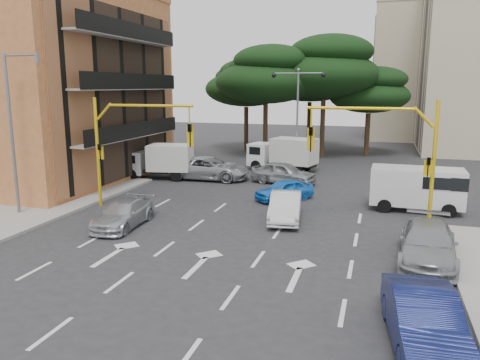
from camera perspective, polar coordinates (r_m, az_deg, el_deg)
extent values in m
plane|color=#28282B|center=(22.11, -0.50, -5.97)|extent=(120.00, 120.00, 0.00)
cube|color=gray|center=(37.27, 6.84, 1.24)|extent=(1.40, 6.00, 0.15)
cube|color=#9E5E31|center=(37.18, -24.39, 10.25)|extent=(15.00, 16.00, 13.00)
cube|color=black|center=(32.75, -14.12, 10.02)|extent=(0.12, 14.72, 11.20)
cube|color=black|center=(52.31, 21.36, 12.73)|extent=(0.12, 11.04, 16.20)
cube|color=#C0B090|center=(64.51, 23.30, 11.74)|extent=(16.00, 12.00, 16.00)
cube|color=black|center=(64.17, 15.96, 11.78)|extent=(0.12, 11.04, 14.20)
cube|color=#C0B090|center=(65.23, 23.91, 19.07)|extent=(16.15, 12.15, 0.70)
cylinder|color=#382616|center=(43.58, 3.10, 5.96)|extent=(0.44, 0.44, 4.95)
ellipsoid|color=black|center=(43.39, 3.17, 11.82)|extent=(9.15, 9.15, 3.87)
ellipsoid|color=black|center=(42.91, 3.87, 14.32)|extent=(6.86, 6.86, 2.86)
ellipsoid|color=black|center=(43.83, 2.63, 13.55)|extent=(6.07, 6.07, 2.64)
cylinder|color=#382616|center=(44.63, 10.01, 6.22)|extent=(0.44, 0.44, 5.40)
ellipsoid|color=black|center=(44.47, 10.23, 12.47)|extent=(9.98, 9.98, 4.22)
ellipsoid|color=black|center=(44.10, 11.06, 15.10)|extent=(7.49, 7.49, 3.12)
ellipsoid|color=black|center=(44.89, 9.69, 14.31)|extent=(6.62, 6.62, 2.88)
cylinder|color=#382616|center=(48.22, 0.76, 6.23)|extent=(0.44, 0.44, 4.50)
ellipsoid|color=black|center=(48.02, 0.77, 11.05)|extent=(8.32, 8.32, 3.52)
ellipsoid|color=black|center=(47.49, 1.35, 13.09)|extent=(6.24, 6.24, 2.60)
ellipsoid|color=black|center=(48.46, 0.29, 12.47)|extent=(5.52, 5.52, 2.40)
cylinder|color=#382616|center=(46.39, 15.21, 5.35)|extent=(0.44, 0.44, 4.05)
ellipsoid|color=black|center=(46.17, 15.45, 9.85)|extent=(7.49, 7.49, 3.17)
ellipsoid|color=black|center=(45.76, 16.30, 11.71)|extent=(5.62, 5.62, 2.34)
ellipsoid|color=black|center=(46.48, 14.90, 11.22)|extent=(4.97, 4.97, 2.16)
cylinder|color=#382616|center=(49.86, 8.41, 6.54)|extent=(0.44, 0.44, 4.95)
ellipsoid|color=black|center=(49.69, 8.56, 11.66)|extent=(9.15, 9.15, 3.87)
ellipsoid|color=black|center=(49.25, 9.27, 13.82)|extent=(6.86, 6.86, 2.86)
ellipsoid|color=black|center=(50.08, 8.08, 13.18)|extent=(6.07, 6.07, 2.64)
cylinder|color=yellow|center=(22.56, 22.47, 1.34)|extent=(0.18, 0.18, 6.00)
cylinder|color=yellow|center=(22.26, 21.50, 7.14)|extent=(0.95, 0.14, 0.95)
cylinder|color=yellow|center=(22.19, 14.41, 8.46)|extent=(4.80, 0.14, 0.14)
cylinder|color=yellow|center=(22.42, 8.68, 7.56)|extent=(0.08, 0.08, 0.90)
imported|color=black|center=(22.51, 8.60, 4.90)|extent=(0.20, 0.24, 1.20)
cube|color=yellow|center=(22.59, 8.63, 4.92)|extent=(0.36, 0.06, 1.10)
imported|color=black|center=(22.39, 21.95, 1.31)|extent=(0.16, 0.20, 1.00)
cube|color=yellow|center=(22.49, 21.93, 1.36)|extent=(0.35, 0.08, 0.70)
cylinder|color=yellow|center=(26.93, -16.96, 3.22)|extent=(0.18, 0.18, 6.00)
cylinder|color=yellow|center=(26.42, -16.24, 8.02)|extent=(0.95, 0.14, 0.95)
cylinder|color=yellow|center=(25.02, -10.93, 8.91)|extent=(4.80, 0.14, 0.14)
cylinder|color=yellow|center=(24.10, -6.20, 7.88)|extent=(0.08, 0.08, 0.90)
imported|color=black|center=(24.18, -6.15, 5.40)|extent=(0.20, 0.24, 1.20)
cube|color=yellow|center=(24.26, -6.08, 5.42)|extent=(0.36, 0.06, 1.10)
imported|color=black|center=(26.68, -16.75, 3.16)|extent=(0.16, 0.20, 1.00)
cube|color=yellow|center=(26.77, -16.63, 3.19)|extent=(0.35, 0.08, 0.70)
cylinder|color=slate|center=(26.25, -26.06, 4.89)|extent=(0.16, 0.16, 8.00)
cylinder|color=slate|center=(25.57, -25.31, 13.59)|extent=(1.80, 0.10, 0.10)
cylinder|color=slate|center=(24.91, -23.52, 13.47)|extent=(0.20, 0.20, 0.45)
cylinder|color=slate|center=(36.79, 6.98, 7.11)|extent=(0.16, 0.16, 7.50)
cylinder|color=slate|center=(36.87, 5.71, 12.82)|extent=(1.80, 0.10, 0.10)
sphere|color=black|center=(37.07, 4.15, 12.61)|extent=(0.36, 0.36, 0.36)
cylinder|color=slate|center=(36.56, 8.55, 12.77)|extent=(1.80, 0.10, 0.10)
sphere|color=black|center=(36.42, 10.14, 12.49)|extent=(0.36, 0.36, 0.36)
sphere|color=slate|center=(36.71, 7.13, 13.19)|extent=(0.24, 0.24, 0.24)
imported|color=silver|center=(23.42, 5.56, -3.26)|extent=(2.05, 4.39, 1.39)
imported|color=blue|center=(27.55, 5.41, -1.20)|extent=(3.54, 3.59, 1.23)
imported|color=#A9ABB1|center=(23.00, -14.05, -4.04)|extent=(1.94, 4.31, 1.23)
imported|color=#A8ABB0|center=(33.56, -3.77, 1.42)|extent=(5.84, 2.85, 1.60)
imported|color=#9B9FA3|center=(32.14, 5.33, 0.88)|extent=(4.72, 2.64, 1.52)
imported|color=#0E1547|center=(13.25, 21.49, -15.65)|extent=(2.15, 4.73, 1.50)
imported|color=#93969A|center=(19.28, 21.91, -7.19)|extent=(2.38, 5.14, 1.46)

